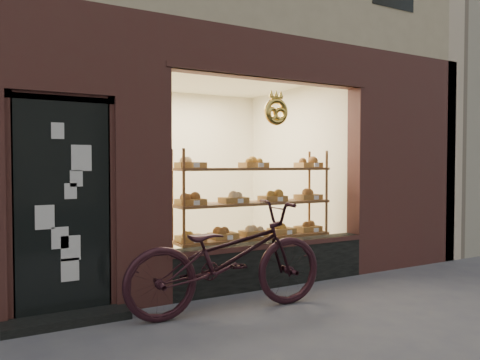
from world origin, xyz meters
TOP-DOWN VIEW (x-y plane):
  - ground at (0.00, 0.00)m, footprint 90.00×90.00m
  - neighbor_right at (9.60, 5.50)m, footprint 12.00×7.00m
  - display_shelf at (0.45, 2.55)m, footprint 2.20×0.45m
  - bicycle at (-0.51, 1.46)m, footprint 2.19×0.91m

SIDE VIEW (x-z plane):
  - ground at x=0.00m, z-range 0.00..0.00m
  - bicycle at x=-0.51m, z-range 0.00..1.13m
  - display_shelf at x=0.45m, z-range -0.02..1.68m
  - neighbor_right at x=9.60m, z-range 0.00..9.00m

